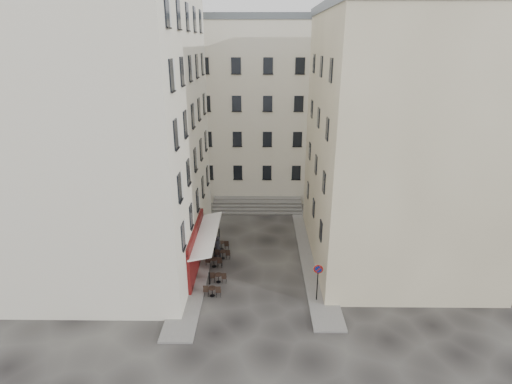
{
  "coord_description": "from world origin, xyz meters",
  "views": [
    {
      "loc": [
        0.3,
        -25.1,
        16.05
      ],
      "look_at": [
        -0.02,
        4.0,
        5.11
      ],
      "focal_mm": 28.0,
      "sensor_mm": 36.0,
      "label": 1
    }
  ],
  "objects_px": {
    "bistro_table_b": "(218,277)",
    "bistro_table_a": "(212,291)",
    "no_parking_sign": "(318,276)",
    "pedestrian": "(218,247)"
  },
  "relations": [
    {
      "from": "bistro_table_b",
      "to": "bistro_table_a",
      "type": "bearing_deg",
      "value": -98.52
    },
    {
      "from": "no_parking_sign",
      "to": "bistro_table_a",
      "type": "relative_size",
      "value": 2.32
    },
    {
      "from": "bistro_table_a",
      "to": "pedestrian",
      "type": "height_order",
      "value": "pedestrian"
    },
    {
      "from": "bistro_table_b",
      "to": "pedestrian",
      "type": "bearing_deg",
      "value": 96.44
    },
    {
      "from": "no_parking_sign",
      "to": "pedestrian",
      "type": "relative_size",
      "value": 1.43
    },
    {
      "from": "bistro_table_b",
      "to": "no_parking_sign",
      "type": "bearing_deg",
      "value": -17.7
    },
    {
      "from": "no_parking_sign",
      "to": "bistro_table_b",
      "type": "relative_size",
      "value": 2.33
    },
    {
      "from": "bistro_table_a",
      "to": "bistro_table_b",
      "type": "xyz_separation_m",
      "value": [
        0.25,
        1.65,
        -0.0
      ]
    },
    {
      "from": "bistro_table_a",
      "to": "pedestrian",
      "type": "bearing_deg",
      "value": 91.59
    },
    {
      "from": "no_parking_sign",
      "to": "bistro_table_a",
      "type": "xyz_separation_m",
      "value": [
        -6.94,
        0.49,
        -1.52
      ]
    }
  ]
}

